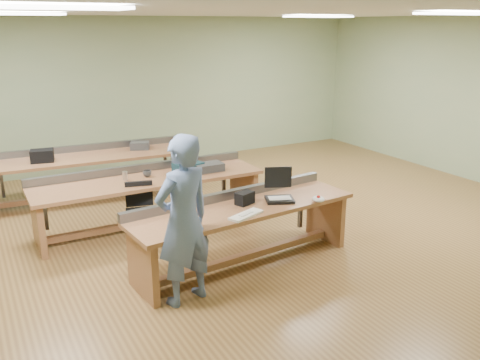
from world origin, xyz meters
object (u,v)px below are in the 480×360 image
(mug, at_px, (147,174))
(laptop_base, at_px, (280,200))
(task_chair, at_px, (141,221))
(parts_bin_grey, at_px, (208,167))
(workbench_mid, at_px, (149,190))
(workbench_front, at_px, (243,221))
(parts_bin_teal, at_px, (188,167))
(person, at_px, (183,221))
(drinks_can, at_px, (125,176))
(camera_bag, at_px, (245,198))
(workbench_back, at_px, (91,166))

(mug, bearing_deg, laptop_base, -58.75)
(task_chair, bearing_deg, parts_bin_grey, 30.45)
(workbench_mid, distance_m, mug, 0.24)
(workbench_front, bearing_deg, parts_bin_grey, 74.04)
(task_chair, xyz_separation_m, mug, (0.28, 0.49, 0.50))
(workbench_front, distance_m, parts_bin_teal, 1.71)
(person, height_order, mug, person)
(task_chair, xyz_separation_m, drinks_can, (-0.05, 0.48, 0.51))
(laptop_base, bearing_deg, person, -140.98)
(laptop_base, height_order, drinks_can, drinks_can)
(workbench_mid, bearing_deg, parts_bin_teal, 0.48)
(task_chair, bearing_deg, camera_bag, -37.47)
(laptop_base, relative_size, task_chair, 0.42)
(workbench_front, distance_m, task_chair, 1.54)
(person, bearing_deg, workbench_back, -104.32)
(parts_bin_grey, height_order, mug, parts_bin_grey)
(workbench_mid, xyz_separation_m, person, (-0.36, -2.17, 0.35))
(workbench_mid, bearing_deg, person, -99.40)
(person, distance_m, laptop_base, 1.52)
(parts_bin_grey, height_order, drinks_can, drinks_can)
(workbench_front, relative_size, workbench_back, 0.89)
(drinks_can, bearing_deg, mug, 2.54)
(camera_bag, bearing_deg, workbench_back, 87.53)
(drinks_can, bearing_deg, workbench_front, -61.45)
(task_chair, relative_size, parts_bin_teal, 2.08)
(camera_bag, bearing_deg, workbench_front, -157.37)
(workbench_front, xyz_separation_m, parts_bin_grey, (0.29, 1.58, 0.25))
(camera_bag, relative_size, mug, 1.90)
(camera_bag, distance_m, parts_bin_grey, 1.54)
(person, relative_size, camera_bag, 8.16)
(drinks_can, bearing_deg, task_chair, -84.54)
(parts_bin_teal, xyz_separation_m, parts_bin_grey, (0.28, -0.11, -0.01))
(person, relative_size, task_chair, 2.24)
(laptop_base, bearing_deg, camera_bag, -172.06)
(workbench_back, relative_size, parts_bin_grey, 7.74)
(workbench_front, bearing_deg, person, -158.81)
(workbench_mid, height_order, parts_bin_grey, parts_bin_grey)
(parts_bin_teal, bearing_deg, drinks_can, 178.49)
(workbench_mid, xyz_separation_m, task_chair, (-0.28, -0.45, -0.27))
(person, bearing_deg, task_chair, -107.93)
(camera_bag, height_order, mug, camera_bag)
(camera_bag, relative_size, task_chair, 0.27)
(laptop_base, height_order, camera_bag, camera_bag)
(laptop_base, bearing_deg, mug, 144.01)
(workbench_back, bearing_deg, workbench_mid, -72.80)
(workbench_front, xyz_separation_m, drinks_can, (-0.93, 1.71, 0.26))
(laptop_base, xyz_separation_m, camera_bag, (-0.43, 0.11, 0.06))
(camera_bag, height_order, parts_bin_teal, camera_bag)
(workbench_front, xyz_separation_m, workbench_back, (-1.03, 3.39, 0.01))
(workbench_back, height_order, task_chair, workbench_back)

